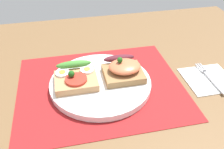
% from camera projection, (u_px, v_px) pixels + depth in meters
% --- Properties ---
extents(ground_plane, '(1.20, 0.90, 0.03)m').
position_uv_depth(ground_plane, '(101.00, 91.00, 0.65)').
color(ground_plane, brown).
extents(placemat, '(0.42, 0.34, 0.00)m').
position_uv_depth(placemat, '(101.00, 86.00, 0.64)').
color(placemat, maroon).
rests_on(placemat, ground_plane).
extents(plate, '(0.26, 0.26, 0.02)m').
position_uv_depth(plate, '(101.00, 83.00, 0.63)').
color(plate, white).
rests_on(plate, placemat).
extents(sandwich_egg_tomato, '(0.10, 0.10, 0.04)m').
position_uv_depth(sandwich_egg_tomato, '(76.00, 77.00, 0.61)').
color(sandwich_egg_tomato, tan).
rests_on(sandwich_egg_tomato, plate).
extents(sandwich_salmon, '(0.10, 0.10, 0.06)m').
position_uv_depth(sandwich_salmon, '(123.00, 69.00, 0.63)').
color(sandwich_salmon, '#9C7346').
rests_on(sandwich_salmon, plate).
extents(napkin, '(0.13, 0.12, 0.01)m').
position_uv_depth(napkin, '(209.00, 79.00, 0.66)').
color(napkin, white).
rests_on(napkin, ground_plane).
extents(fork, '(0.02, 0.14, 0.00)m').
position_uv_depth(fork, '(209.00, 77.00, 0.66)').
color(fork, '#B7B7BC').
rests_on(fork, napkin).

